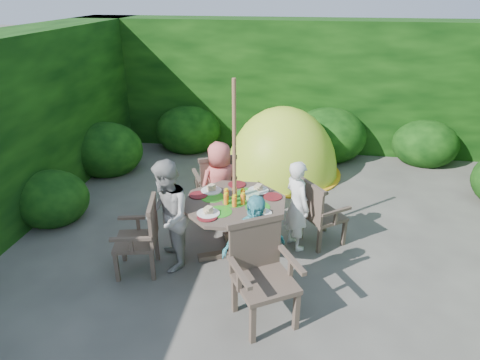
# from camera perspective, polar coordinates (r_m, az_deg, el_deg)

# --- Properties ---
(ground) EXTENTS (60.00, 60.00, 0.00)m
(ground) POSITION_cam_1_polar(r_m,az_deg,el_deg) (5.63, 6.00, -8.80)
(ground) COLOR #484540
(ground) RESTS_ON ground
(hedge_enclosure) EXTENTS (9.00, 9.00, 2.50)m
(hedge_enclosure) POSITION_cam_1_polar(r_m,az_deg,el_deg) (6.31, 7.30, 7.50)
(hedge_enclosure) COLOR black
(hedge_enclosure) RESTS_ON ground
(patio_table) EXTENTS (1.70, 1.70, 0.89)m
(patio_table) POSITION_cam_1_polar(r_m,az_deg,el_deg) (5.12, -0.68, -4.10)
(patio_table) COLOR #3E3229
(patio_table) RESTS_ON ground
(parasol_pole) EXTENTS (0.06, 0.06, 2.20)m
(parasol_pole) POSITION_cam_1_polar(r_m,az_deg,el_deg) (4.91, -0.75, 0.73)
(parasol_pole) COLOR brown
(parasol_pole) RESTS_ON ground
(garden_chair_right) EXTENTS (0.66, 0.67, 0.84)m
(garden_chair_right) POSITION_cam_1_polar(r_m,az_deg,el_deg) (5.54, 10.52, -4.28)
(garden_chair_right) COLOR #3E3229
(garden_chair_right) RESTS_ON ground
(garden_chair_left) EXTENTS (0.56, 0.61, 0.87)m
(garden_chair_left) POSITION_cam_1_polar(r_m,az_deg,el_deg) (5.07, -12.95, -7.30)
(garden_chair_left) COLOR #3E3229
(garden_chair_left) RESTS_ON ground
(garden_chair_back) EXTENTS (0.71, 0.68, 0.92)m
(garden_chair_back) POSITION_cam_1_polar(r_m,az_deg,el_deg) (6.14, -3.26, -0.47)
(garden_chair_back) COLOR #3E3229
(garden_chair_back) RESTS_ON ground
(garden_chair_front) EXTENTS (0.78, 0.76, 1.00)m
(garden_chair_front) POSITION_cam_1_polar(r_m,az_deg,el_deg) (4.28, 2.89, -12.05)
(garden_chair_front) COLOR #3E3229
(garden_chair_front) RESTS_ON ground
(child_right) EXTENTS (0.48, 0.51, 1.18)m
(child_right) POSITION_cam_1_polar(r_m,az_deg,el_deg) (5.37, 7.59, -3.37)
(child_right) COLOR white
(child_right) RESTS_ON ground
(child_left) EXTENTS (0.70, 0.79, 1.34)m
(child_left) POSITION_cam_1_polar(r_m,az_deg,el_deg) (4.99, -9.69, -4.79)
(child_left) COLOR #A5A39F
(child_left) RESTS_ON ground
(child_back) EXTENTS (0.71, 0.66, 1.21)m
(child_back) POSITION_cam_1_polar(r_m,az_deg,el_deg) (5.82, -2.69, -0.64)
(child_back) COLOR #DB605A
(child_back) RESTS_ON ground
(child_front) EXTENTS (0.76, 0.64, 1.22)m
(child_front) POSITION_cam_1_polar(r_m,az_deg,el_deg) (4.47, 1.88, -9.09)
(child_front) COLOR #53BAC3
(child_front) RESTS_ON ground
(dome_tent) EXTENTS (2.25, 2.25, 2.39)m
(dome_tent) POSITION_cam_1_polar(r_m,az_deg,el_deg) (7.74, 5.54, 1.00)
(dome_tent) COLOR #B5DE2A
(dome_tent) RESTS_ON ground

